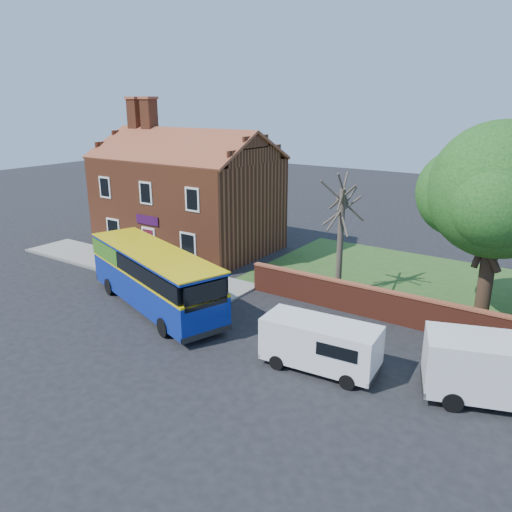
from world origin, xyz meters
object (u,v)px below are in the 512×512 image
Objects in this scene: bus at (151,274)px; large_tree at (501,194)px; van_near at (321,343)px; van_far at (506,369)px.

bus is 17.26m from large_tree.
large_tree is at bearing 46.29° from bus.
van_near is 0.50× the size of large_tree.
large_tree reaches higher than van_near.
bus is 1.10× the size of large_tree.
large_tree reaches higher than van_far.
van_near is 10.97m from large_tree.
van_near is 0.81× the size of van_far.
large_tree is (14.78, 7.67, 4.52)m from bus.
bus is 2.21× the size of van_near.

